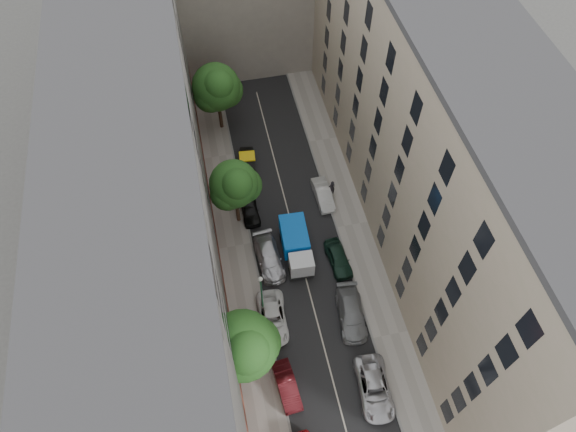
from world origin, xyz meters
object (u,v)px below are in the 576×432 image
object	(u,v)px
car_right_2	(338,258)
tree_far	(217,89)
lamp_post	(261,292)
tarp_truck	(296,245)
car_left_4	(250,209)
car_left_2	(272,318)
car_right_3	(323,194)
car_right_0	(374,388)
tree_mid	(235,186)
car_right_1	(351,313)
pedestrian	(332,188)
car_left_5	(248,163)
car_left_3	(269,258)
car_left_1	(287,386)
tree_near	(244,348)

from	to	relation	value
car_right_2	tree_far	xyz separation A→B (m)	(-7.66, 18.57, 4.72)
lamp_post	tarp_truck	bearing A→B (deg)	52.04
tarp_truck	car_left_4	bearing A→B (deg)	125.22
car_left_2	car_right_3	size ratio (longest dim) A/B	1.22
car_left_2	car_right_2	xyz separation A→B (m)	(6.75, 4.25, 0.01)
car_right_0	tree_mid	distance (m)	19.75
tarp_truck	car_right_0	size ratio (longest dim) A/B	1.08
car_right_0	car_right_1	size ratio (longest dim) A/B	1.01
car_right_3	lamp_post	size ratio (longest dim) A/B	0.68
tree_mid	tree_far	xyz separation A→B (m)	(0.13, 12.32, 0.08)
car_right_2	car_right_3	distance (m)	7.16
car_right_1	tree_mid	distance (m)	14.45
tarp_truck	pedestrian	distance (m)	7.46
car_right_0	lamp_post	world-z (taller)	lamp_post
car_right_3	car_right_2	bearing A→B (deg)	-95.62
car_left_5	pedestrian	bearing A→B (deg)	-29.56
car_left_4	tree_far	world-z (taller)	tree_far
car_left_3	lamp_post	size ratio (longest dim) A/B	0.85
car_left_2	tree_far	world-z (taller)	tree_far
car_right_2	car_right_3	world-z (taller)	car_right_2
car_left_1	car_left_4	xyz separation A→B (m)	(0.02, 16.80, 0.01)
car_left_1	pedestrian	distance (m)	19.09
car_left_1	car_left_4	size ratio (longest dim) A/B	1.01
car_left_3	tree_mid	world-z (taller)	tree_mid
car_left_1	car_left_5	xyz separation A→B (m)	(0.80, 22.40, -0.00)
car_right_2	pedestrian	bearing A→B (deg)	75.90
car_right_2	tree_near	distance (m)	13.50
lamp_post	car_left_1	bearing A→B (deg)	-84.76
car_right_0	lamp_post	bearing A→B (deg)	135.54
tree_mid	car_right_3	bearing A→B (deg)	6.24
car_left_3	tree_mid	bearing A→B (deg)	107.01
car_right_1	pedestrian	xyz separation A→B (m)	(1.70, 12.68, 0.35)
tree_mid	tree_far	distance (m)	12.33
car_left_2	car_left_5	distance (m)	16.82
tree_near	car_right_2	bearing A→B (deg)	41.19
tarp_truck	tree_mid	xyz separation A→B (m)	(-4.36, 4.53, 3.94)
car_right_0	car_right_3	distance (m)	18.62
car_left_5	tree_near	distance (m)	21.68
car_right_1	tree_near	xyz separation A→B (m)	(-9.03, -2.96, 5.14)
car_left_3	car_left_5	size ratio (longest dim) A/B	1.27
tarp_truck	car_right_2	size ratio (longest dim) A/B	1.37
car_left_2	pedestrian	distance (m)	14.22
car_left_1	car_right_2	size ratio (longest dim) A/B	0.98
car_left_1	pedestrian	bearing A→B (deg)	59.60
car_left_1	car_left_3	world-z (taller)	car_left_3
tree_near	tree_far	bearing A→B (deg)	86.31
car_right_1	lamp_post	size ratio (longest dim) A/B	0.85
lamp_post	car_left_3	bearing A→B (deg)	73.27
car_left_2	lamp_post	distance (m)	3.38
car_left_4	tree_far	distance (m)	12.59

